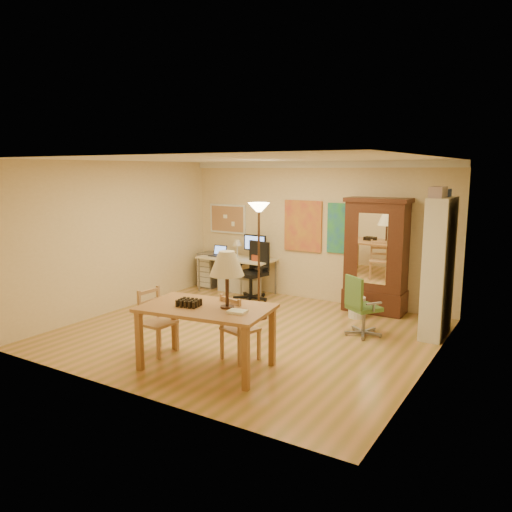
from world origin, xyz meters
The scene contains 16 objects.
floor centered at (0.00, 0.00, 0.00)m, with size 5.50×5.50×0.00m, color olive.
crown_molding centered at (0.00, 2.46, 2.64)m, with size 5.50×0.08×0.12m, color white.
corkboard centered at (-2.05, 2.47, 1.50)m, with size 0.90×0.04×0.62m, color tan.
art_panel_left centered at (-0.25, 2.47, 1.45)m, with size 0.80×0.04×1.00m, color gold.
art_panel_right centered at (0.65, 2.47, 1.45)m, with size 0.75×0.04×0.95m, color teal.
dining_table centered at (0.40, -1.40, 0.98)m, with size 1.77×1.21×1.55m.
ladder_chair_back centered at (0.51, -1.00, 0.42)m, with size 0.52×0.50×0.91m.
ladder_chair_left centered at (-0.63, -1.35, 0.42)m, with size 0.42×0.44×0.91m.
torchiere_lamp centered at (-0.26, 0.80, 1.60)m, with size 0.36×0.36×2.00m.
computer_desk centered at (-1.56, 2.16, 0.45)m, with size 1.62×0.71×1.23m.
office_chair_black centered at (-1.02, 1.82, 0.31)m, with size 0.71×0.71×1.15m.
office_chair_green centered at (1.58, 0.85, 0.25)m, with size 0.60×0.60×0.95m.
drawer_cart centered at (-2.40, 2.26, 0.38)m, with size 0.38×0.45×0.76m.
armoire centered at (1.32, 2.24, 0.90)m, with size 1.12×0.53×2.06m.
bookshelf centered at (2.55, 1.45, 1.06)m, with size 0.32×0.86×2.14m.
wastebin centered at (1.18, 1.72, 0.18)m, with size 0.29×0.29×0.37m, color silver.
Camera 1 is at (4.06, -6.35, 2.55)m, focal length 35.00 mm.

